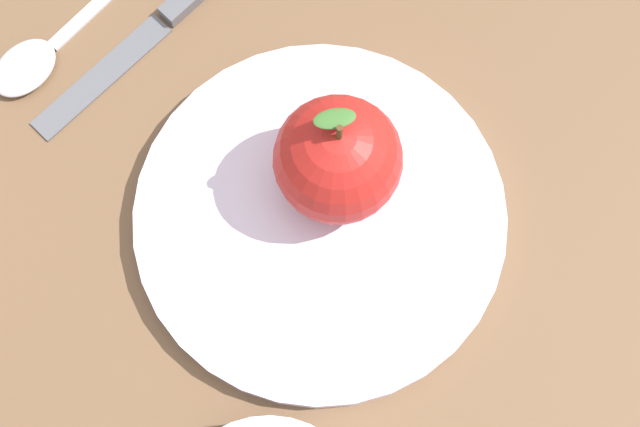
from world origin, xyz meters
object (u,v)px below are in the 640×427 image
at_px(apple, 338,159).
at_px(knife, 160,23).
at_px(dinner_plate, 320,218).
at_px(spoon, 46,48).

bearing_deg(apple, knife, 24.76).
bearing_deg(apple, dinner_plate, 134.77).
xyz_separation_m(dinner_plate, apple, (0.02, -0.02, 0.05)).
bearing_deg(apple, spoon, 42.52).
bearing_deg(knife, dinner_plate, -163.21).
distance_m(apple, spoon, 0.22).
relative_size(apple, knife, 0.53).
relative_size(dinner_plate, apple, 2.55).
height_order(apple, spoon, apple).
xyz_separation_m(dinner_plate, knife, (0.17, 0.05, -0.01)).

